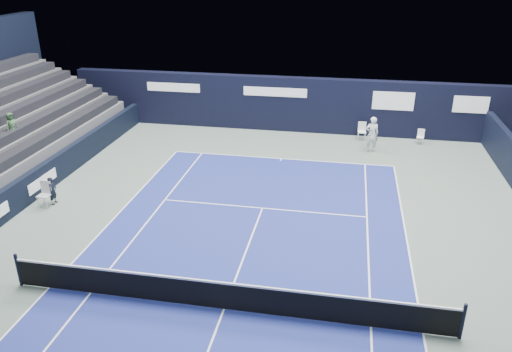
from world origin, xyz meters
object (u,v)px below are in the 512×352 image
(folding_chair_back_a, at_px, (362,128))
(tennis_player, at_px, (372,134))
(folding_chair_back_b, at_px, (421,136))
(line_judge_chair, at_px, (45,192))
(tennis_net, at_px, (223,295))

(folding_chair_back_a, distance_m, tennis_player, 1.87)
(folding_chair_back_b, height_order, line_judge_chair, line_judge_chair)
(folding_chair_back_a, relative_size, tennis_net, 0.08)
(folding_chair_back_b, xyz_separation_m, tennis_net, (-7.06, -15.46, 0.04))
(folding_chair_back_b, relative_size, tennis_net, 0.06)
(tennis_player, bearing_deg, folding_chair_back_b, 31.29)
(folding_chair_back_b, relative_size, line_judge_chair, 0.79)
(folding_chair_back_a, bearing_deg, line_judge_chair, -142.81)
(line_judge_chair, height_order, tennis_net, tennis_net)
(folding_chair_back_a, bearing_deg, tennis_player, -78.41)
(folding_chair_back_a, relative_size, tennis_player, 0.53)
(folding_chair_back_b, bearing_deg, line_judge_chair, -135.89)
(folding_chair_back_b, distance_m, tennis_player, 3.13)
(folding_chair_back_b, bearing_deg, folding_chair_back_a, -172.77)
(tennis_net, distance_m, tennis_player, 14.54)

